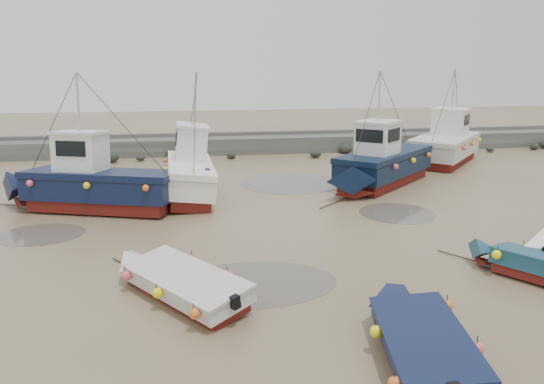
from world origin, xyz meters
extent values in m
plane|color=#8E7D57|center=(0.00, 0.00, 0.00)|extent=(120.00, 120.00, 0.00)
cube|color=#60605B|center=(0.00, 22.00, 0.60)|extent=(60.00, 2.20, 1.20)
cube|color=#60605B|center=(0.00, 23.21, 1.32)|extent=(60.00, 0.60, 0.25)
ellipsoid|color=black|center=(5.10, 19.02, 0.29)|extent=(0.84, 0.86, 0.51)
ellipsoid|color=black|center=(7.80, 20.56, 0.34)|extent=(0.98, 1.07, 0.72)
ellipsoid|color=black|center=(14.16, 19.54, 0.27)|extent=(0.78, 0.90, 0.59)
ellipsoid|color=black|center=(23.03, 19.80, 0.24)|extent=(0.68, 0.72, 0.52)
ellipsoid|color=black|center=(18.92, 19.27, 0.21)|extent=(0.60, 0.70, 0.31)
ellipsoid|color=black|center=(-5.07, 20.46, 0.35)|extent=(0.99, 0.80, 0.58)
ellipsoid|color=black|center=(12.19, 19.77, 0.19)|extent=(0.54, 0.46, 0.30)
ellipsoid|color=black|center=(9.69, 19.97, 0.21)|extent=(0.61, 0.47, 0.46)
ellipsoid|color=black|center=(-4.31, 20.27, 0.21)|extent=(0.61, 0.53, 0.32)
ellipsoid|color=black|center=(10.99, 20.60, 0.23)|extent=(0.67, 0.55, 0.43)
ellipsoid|color=black|center=(-9.17, 19.34, 0.38)|extent=(1.09, 0.88, 0.72)
ellipsoid|color=black|center=(-7.25, 19.65, 0.23)|extent=(0.65, 0.60, 0.37)
ellipsoid|color=black|center=(9.46, 19.39, 0.31)|extent=(0.88, 0.64, 0.62)
ellipsoid|color=black|center=(-0.92, 19.60, 0.22)|extent=(0.64, 0.62, 0.48)
ellipsoid|color=black|center=(7.84, 20.42, 0.19)|extent=(0.55, 0.45, 0.29)
cylinder|color=#544D45|center=(-2.25, -2.55, 0.00)|extent=(5.30, 5.30, 0.01)
cylinder|color=#544D45|center=(5.25, 4.23, 0.00)|extent=(3.41, 3.41, 0.01)
cylinder|color=#544D45|center=(-9.94, 3.61, 0.00)|extent=(3.41, 3.41, 0.01)
cylinder|color=#544D45|center=(1.65, 11.18, 0.00)|extent=(5.79, 5.79, 0.01)
cube|color=maroon|center=(-4.22, -3.39, 0.15)|extent=(3.37, 4.03, 0.30)
cube|color=beige|center=(-4.22, -3.39, 0.53)|extent=(3.73, 4.41, 0.45)
pyramid|color=beige|center=(-5.64, -1.34, 0.98)|extent=(1.70, 1.48, 0.90)
cube|color=brown|center=(-4.22, -3.39, 0.69)|extent=(3.08, 3.67, 0.10)
cube|color=beige|center=(-4.22, -3.39, 0.78)|extent=(3.83, 4.52, 0.07)
cube|color=black|center=(-2.95, -5.22, 0.70)|extent=(0.28, 0.27, 0.35)
cylinder|color=black|center=(-6.20, -0.53, 0.03)|extent=(1.17, 1.67, 0.04)
sphere|color=orange|center=(-4.00, -5.30, 0.63)|extent=(0.30, 0.30, 0.30)
sphere|color=orange|center=(-2.99, -3.57, 0.63)|extent=(0.30, 0.30, 0.30)
sphere|color=orange|center=(-4.97, -3.90, 0.63)|extent=(0.30, 0.30, 0.30)
sphere|color=orange|center=(-3.96, -2.17, 0.63)|extent=(0.30, 0.30, 0.30)
sphere|color=orange|center=(-5.93, -2.51, 0.63)|extent=(0.30, 0.30, 0.30)
cube|color=maroon|center=(1.00, -7.74, 0.15)|extent=(2.07, 3.83, 0.30)
cube|color=#0E1737|center=(1.00, -7.74, 0.53)|extent=(2.37, 4.13, 0.45)
pyramid|color=#0E1737|center=(1.40, -5.49, 0.98)|extent=(1.82, 1.00, 0.90)
cube|color=brown|center=(1.00, -7.74, 0.69)|extent=(1.93, 3.46, 0.10)
cube|color=#0E1737|center=(1.00, -7.74, 0.78)|extent=(2.46, 4.23, 0.07)
cylinder|color=black|center=(1.57, -4.56, 0.03)|extent=(0.39, 1.98, 0.04)
sphere|color=orange|center=(-0.23, -9.10, 0.63)|extent=(0.30, 0.30, 0.30)
sphere|color=orange|center=(1.87, -8.42, 0.63)|extent=(0.30, 0.30, 0.30)
sphere|color=orange|center=(0.13, -7.07, 0.63)|extent=(0.30, 0.30, 0.30)
sphere|color=orange|center=(2.24, -6.39, 0.63)|extent=(0.30, 0.30, 0.30)
cube|color=maroon|center=(6.66, -3.83, 0.15)|extent=(2.38, 2.84, 0.30)
cube|color=navy|center=(6.66, -3.83, 0.53)|extent=(2.65, 3.11, 0.45)
pyramid|color=navy|center=(5.69, -2.34, 0.98)|extent=(1.48, 1.31, 0.90)
cube|color=brown|center=(6.66, -3.83, 0.69)|extent=(2.19, 2.58, 0.10)
cube|color=navy|center=(6.66, -3.83, 0.78)|extent=(2.73, 3.19, 0.07)
cylinder|color=black|center=(5.25, -1.66, 0.03)|extent=(1.12, 1.70, 0.04)
sphere|color=orange|center=(5.40, -3.30, 0.63)|extent=(0.30, 0.30, 0.30)
sphere|color=orange|center=(7.03, -2.48, 0.63)|extent=(0.30, 0.30, 0.30)
cube|color=maroon|center=(-8.01, 6.82, 0.28)|extent=(6.66, 4.00, 0.55)
cube|color=#0D1634|center=(-8.01, 6.82, 1.02)|extent=(7.21, 4.49, 0.95)
pyramid|color=#0D1634|center=(-11.74, 8.11, 1.72)|extent=(2.13, 2.74, 1.40)
cube|color=brown|center=(-8.01, 6.82, 1.54)|extent=(7.03, 4.35, 0.08)
cube|color=#0D1634|center=(-8.01, 6.82, 1.68)|extent=(7.37, 4.59, 0.30)
cube|color=white|center=(-8.89, 7.12, 2.65)|extent=(2.44, 2.24, 1.70)
cube|color=white|center=(-8.89, 7.12, 3.56)|extent=(2.64, 2.42, 0.12)
cube|color=black|center=(-9.85, 7.46, 2.91)|extent=(0.51, 1.37, 0.68)
cylinder|color=#B7B7B2|center=(-8.89, 7.12, 4.92)|extent=(0.10, 0.10, 2.60)
cylinder|color=black|center=(-12.80, 8.47, 0.03)|extent=(2.85, 1.03, 0.05)
sphere|color=#E85659|center=(-5.89, 4.69, 1.38)|extent=(0.30, 0.30, 0.30)
sphere|color=#E85659|center=(-6.30, 7.62, 1.38)|extent=(0.30, 0.30, 0.30)
sphere|color=#E85659|center=(-8.44, 5.57, 1.38)|extent=(0.30, 0.30, 0.30)
sphere|color=#E85659|center=(-8.86, 8.51, 1.38)|extent=(0.30, 0.30, 0.30)
sphere|color=#E85659|center=(-11.00, 6.45, 1.38)|extent=(0.30, 0.30, 0.30)
cube|color=maroon|center=(-4.10, 8.47, 0.28)|extent=(1.98, 5.87, 0.55)
cube|color=white|center=(-4.10, 8.47, 1.02)|extent=(2.31, 6.30, 0.95)
pyramid|color=white|center=(-4.20, 12.15, 1.72)|extent=(2.18, 1.49, 1.40)
cube|color=brown|center=(-4.10, 8.47, 1.54)|extent=(2.23, 6.16, 0.08)
cube|color=white|center=(-4.10, 8.47, 1.68)|extent=(2.36, 6.45, 0.30)
cube|color=white|center=(-4.12, 9.33, 2.65)|extent=(1.55, 2.04, 1.70)
cube|color=white|center=(-4.12, 9.33, 3.56)|extent=(1.68, 2.21, 0.12)
cube|color=black|center=(-4.15, 10.35, 2.91)|extent=(1.27, 0.09, 0.68)
cylinder|color=#B7B7B2|center=(-4.12, 9.33, 4.92)|extent=(0.10, 0.10, 2.60)
cylinder|color=black|center=(-4.24, 13.22, 0.03)|extent=(0.14, 3.00, 0.05)
sphere|color=#E85659|center=(-5.22, 5.96, 1.38)|extent=(0.30, 0.30, 0.30)
sphere|color=#E85659|center=(-2.88, 7.27, 1.38)|extent=(0.30, 0.30, 0.30)
sphere|color=#E85659|center=(-5.29, 8.44, 1.38)|extent=(0.30, 0.30, 0.30)
sphere|color=#E85659|center=(-2.95, 9.75, 1.38)|extent=(0.30, 0.30, 0.30)
sphere|color=#E85659|center=(-5.36, 10.92, 1.38)|extent=(0.30, 0.30, 0.30)
cube|color=maroon|center=(6.85, 10.02, 0.28)|extent=(6.38, 6.21, 0.55)
cube|color=black|center=(6.85, 10.02, 1.02)|extent=(7.00, 6.84, 0.95)
pyramid|color=black|center=(3.84, 7.17, 1.72)|extent=(2.83, 2.87, 1.40)
cube|color=brown|center=(6.85, 10.02, 1.54)|extent=(6.81, 6.65, 0.08)
cube|color=black|center=(6.85, 10.02, 1.68)|extent=(7.16, 6.99, 0.30)
cube|color=white|center=(6.14, 9.35, 2.65)|extent=(2.71, 2.70, 1.70)
cube|color=white|center=(6.14, 9.35, 3.56)|extent=(2.92, 2.91, 0.12)
cube|color=black|center=(5.40, 8.65, 2.91)|extent=(1.10, 1.16, 0.68)
cylinder|color=#B7B7B2|center=(6.14, 9.35, 4.92)|extent=(0.10, 0.10, 2.60)
cylinder|color=black|center=(3.02, 6.39, 0.03)|extent=(2.21, 2.10, 0.05)
sphere|color=#E85659|center=(9.90, 10.96, 1.38)|extent=(0.30, 0.30, 0.30)
sphere|color=#E85659|center=(7.11, 12.24, 1.38)|extent=(0.30, 0.30, 0.30)
sphere|color=#E85659|center=(8.24, 9.39, 1.38)|extent=(0.30, 0.30, 0.30)
sphere|color=#E85659|center=(5.45, 10.66, 1.38)|extent=(0.30, 0.30, 0.30)
sphere|color=#E85659|center=(6.58, 7.81, 1.38)|extent=(0.30, 0.30, 0.30)
sphere|color=#E85659|center=(3.80, 9.09, 1.38)|extent=(0.30, 0.30, 0.30)
cube|color=maroon|center=(13.23, 15.54, 0.28)|extent=(6.35, 6.71, 0.55)
cube|color=silver|center=(13.23, 15.54, 1.02)|extent=(7.01, 7.37, 0.95)
pyramid|color=silver|center=(15.97, 18.64, 1.72)|extent=(3.20, 3.06, 1.40)
cube|color=brown|center=(13.23, 15.54, 1.54)|extent=(6.81, 7.17, 0.08)
cube|color=silver|center=(13.23, 15.54, 1.68)|extent=(7.17, 7.53, 0.30)
cube|color=white|center=(13.88, 16.27, 2.65)|extent=(2.91, 2.90, 1.70)
cube|color=white|center=(13.88, 16.27, 3.56)|extent=(3.14, 3.13, 0.12)
cube|color=black|center=(14.56, 17.04, 2.91)|extent=(1.38, 1.23, 0.68)
cylinder|color=#B7B7B2|center=(13.88, 16.27, 4.92)|extent=(0.10, 0.10, 2.60)
cylinder|color=black|center=(16.73, 19.49, 0.03)|extent=(2.03, 2.28, 0.05)
sphere|color=#E85659|center=(10.12, 14.48, 1.38)|extent=(0.30, 0.30, 0.30)
sphere|color=#E85659|center=(13.32, 13.18, 1.38)|extent=(0.30, 0.30, 0.30)
sphere|color=#E85659|center=(11.63, 16.19, 1.38)|extent=(0.30, 0.30, 0.30)
sphere|color=#E85659|center=(14.83, 14.89, 1.38)|extent=(0.30, 0.30, 0.30)
sphere|color=#E85659|center=(13.15, 17.90, 1.38)|extent=(0.30, 0.30, 0.30)
sphere|color=#E85659|center=(16.34, 16.60, 1.38)|extent=(0.30, 0.30, 0.30)
imported|color=#171835|center=(-3.21, 6.85, 0.00)|extent=(0.80, 0.77, 1.86)
camera|label=1|loc=(-4.13, -17.69, 6.62)|focal=35.00mm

